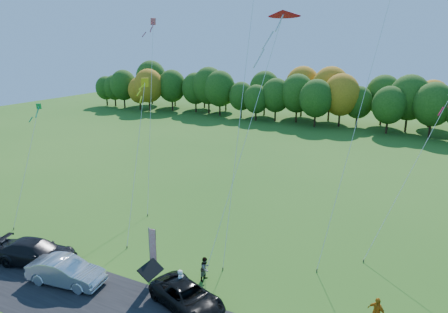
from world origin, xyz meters
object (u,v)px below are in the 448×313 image
at_px(feather_flag, 152,249).
at_px(person_east, 376,312).
at_px(black_suv, 187,296).
at_px(silver_sedan, 66,271).

bearing_deg(feather_flag, person_east, 8.00).
xyz_separation_m(black_suv, feather_flag, (-3.40, 1.33, 1.58)).
distance_m(silver_sedan, person_east, 18.79).
height_order(black_suv, feather_flag, feather_flag).
bearing_deg(silver_sedan, black_suv, -89.12).
distance_m(black_suv, person_east, 10.52).
xyz_separation_m(black_suv, silver_sedan, (-8.19, -1.44, 0.13)).
height_order(black_suv, person_east, person_east).
bearing_deg(person_east, black_suv, -136.27).
bearing_deg(feather_flag, black_suv, -21.43).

